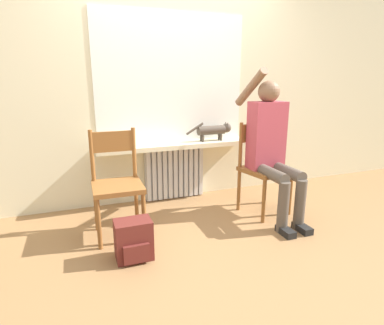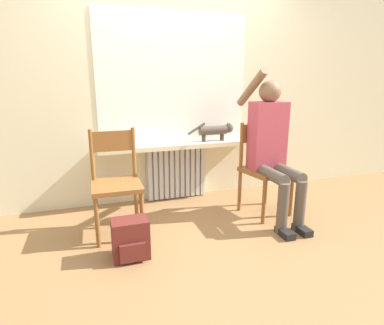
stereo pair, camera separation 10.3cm
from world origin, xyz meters
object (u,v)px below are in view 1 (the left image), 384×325
(chair_left, at_px, (117,182))
(person, at_px, (271,143))
(chair_right, at_px, (263,166))
(cat, at_px, (215,130))
(backpack, at_px, (134,240))

(chair_left, distance_m, person, 1.49)
(chair_right, bearing_deg, cat, 103.09)
(backpack, bearing_deg, cat, 42.51)
(cat, xyz_separation_m, backpack, (-1.14, -1.04, -0.63))
(person, relative_size, backpack, 4.64)
(chair_left, height_order, cat, chair_left)
(person, height_order, backpack, person)
(chair_left, height_order, person, person)
(person, height_order, cat, person)
(cat, bearing_deg, chair_right, -65.34)
(cat, bearing_deg, chair_left, -153.73)
(cat, height_order, backpack, cat)
(backpack, bearing_deg, person, 13.72)
(person, xyz_separation_m, backpack, (-1.42, -0.35, -0.58))
(person, bearing_deg, chair_right, 94.91)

